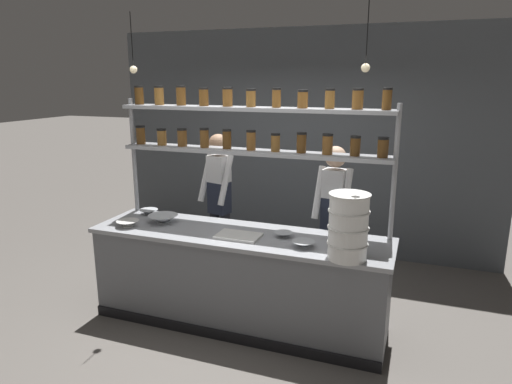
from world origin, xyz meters
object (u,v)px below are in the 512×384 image
(prep_bowl_near_left, at_px, (303,244))
(spice_shelf_unit, at_px, (250,134))
(chef_left, at_px, (219,198))
(cutting_board, at_px, (238,236))
(prep_bowl_center_front, at_px, (128,224))
(prep_bowl_center_back, at_px, (149,212))
(chef_center, at_px, (333,215))
(prep_bowl_near_right, at_px, (283,235))
(prep_bowl_far_left, at_px, (163,219))
(container_stack, at_px, (348,227))
(serving_cup_front, at_px, (334,232))

(prep_bowl_near_left, bearing_deg, spice_shelf_unit, 144.50)
(chef_left, height_order, cutting_board, chef_left)
(spice_shelf_unit, height_order, prep_bowl_center_front, spice_shelf_unit)
(cutting_board, distance_m, prep_bowl_center_back, 1.22)
(spice_shelf_unit, bearing_deg, chef_left, 140.17)
(chef_left, relative_size, chef_center, 1.03)
(prep_bowl_center_back, distance_m, prep_bowl_near_right, 1.57)
(chef_center, distance_m, prep_bowl_far_left, 1.73)
(container_stack, height_order, cutting_board, container_stack)
(chef_left, distance_m, prep_bowl_near_right, 1.24)
(cutting_board, relative_size, serving_cup_front, 4.47)
(prep_bowl_center_front, bearing_deg, prep_bowl_far_left, 40.13)
(cutting_board, distance_m, prep_bowl_center_front, 1.14)
(prep_bowl_far_left, distance_m, serving_cup_front, 1.70)
(cutting_board, bearing_deg, prep_bowl_near_left, -3.92)
(prep_bowl_near_left, xyz_separation_m, prep_bowl_near_right, (-0.24, 0.19, -0.00))
(cutting_board, xyz_separation_m, prep_bowl_near_left, (0.62, -0.04, 0.01))
(prep_bowl_center_front, xyz_separation_m, prep_bowl_center_back, (-0.04, 0.43, -0.00))
(container_stack, bearing_deg, prep_bowl_center_front, 177.80)
(spice_shelf_unit, xyz_separation_m, serving_cup_front, (0.86, -0.12, -0.85))
(cutting_board, xyz_separation_m, serving_cup_front, (0.81, 0.31, 0.03))
(cutting_board, relative_size, prep_bowl_center_back, 2.03)
(spice_shelf_unit, relative_size, container_stack, 5.05)
(container_stack, relative_size, serving_cup_front, 6.04)
(cutting_board, bearing_deg, spice_shelf_unit, 96.41)
(prep_bowl_center_back, distance_m, prep_bowl_far_left, 0.37)
(container_stack, relative_size, prep_bowl_far_left, 1.81)
(prep_bowl_near_right, bearing_deg, prep_bowl_center_back, 172.95)
(spice_shelf_unit, bearing_deg, prep_bowl_near_right, -33.53)
(container_stack, relative_size, prep_bowl_near_left, 2.68)
(cutting_board, bearing_deg, chef_left, 123.91)
(serving_cup_front, bearing_deg, prep_bowl_center_front, -168.39)
(spice_shelf_unit, xyz_separation_m, prep_bowl_near_right, (0.43, -0.29, -0.88))
(prep_bowl_near_right, bearing_deg, prep_bowl_far_left, -179.45)
(prep_bowl_near_left, relative_size, prep_bowl_far_left, 0.68)
(prep_bowl_far_left, bearing_deg, prep_bowl_near_right, 0.55)
(cutting_board, relative_size, prep_bowl_far_left, 1.34)
(chef_center, xyz_separation_m, container_stack, (0.30, -0.99, 0.22))
(spice_shelf_unit, xyz_separation_m, prep_bowl_center_back, (-1.13, -0.09, -0.87))
(chef_center, height_order, prep_bowl_near_right, chef_center)
(container_stack, distance_m, prep_bowl_near_right, 0.75)
(cutting_board, bearing_deg, prep_bowl_near_right, 20.99)
(prep_bowl_near_left, relative_size, prep_bowl_center_front, 0.92)
(chef_left, xyz_separation_m, prep_bowl_center_front, (-0.53, -0.98, -0.06))
(cutting_board, xyz_separation_m, prep_bowl_far_left, (-0.87, 0.14, 0.03))
(chef_left, bearing_deg, prep_bowl_near_right, -21.92)
(spice_shelf_unit, height_order, prep_bowl_center_back, spice_shelf_unit)
(container_stack, bearing_deg, spice_shelf_unit, 150.37)
(prep_bowl_far_left, bearing_deg, prep_bowl_center_front, -139.87)
(prep_bowl_far_left, bearing_deg, prep_bowl_center_back, 145.83)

